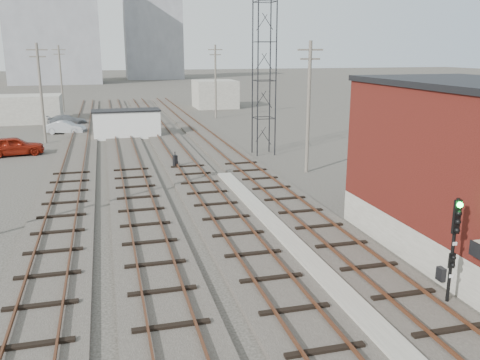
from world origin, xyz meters
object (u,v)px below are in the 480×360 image
object	(u,v)px
car_silver	(66,127)
car_grey	(67,120)
switch_stand	(175,161)
site_trailer	(127,124)
signal_mast	(454,246)
car_red	(14,146)

from	to	relation	value
car_silver	car_grey	bearing A→B (deg)	18.31
switch_stand	site_trailer	world-z (taller)	site_trailer
signal_mast	car_grey	bearing A→B (deg)	107.51
site_trailer	car_silver	world-z (taller)	site_trailer
signal_mast	car_silver	world-z (taller)	signal_mast
signal_mast	car_grey	size ratio (longest dim) A/B	0.88
car_red	site_trailer	bearing A→B (deg)	-64.30
switch_stand	car_silver	xyz separation A→B (m)	(-8.69, 18.78, 0.09)
site_trailer	car_grey	world-z (taller)	site_trailer
signal_mast	car_silver	bearing A→B (deg)	109.51
switch_stand	car_silver	size ratio (longest dim) A/B	0.30
car_red	car_grey	bearing A→B (deg)	-20.16
car_red	car_silver	world-z (taller)	car_red
car_grey	car_red	bearing A→B (deg)	154.33
signal_mast	car_grey	xyz separation A→B (m)	(-14.92, 47.31, -1.58)
signal_mast	switch_stand	world-z (taller)	signal_mast
car_grey	signal_mast	bearing A→B (deg)	-177.26
car_silver	car_grey	size ratio (longest dim) A/B	0.91
signal_mast	car_red	bearing A→B (deg)	120.30
car_grey	car_silver	bearing A→B (deg)	167.26
car_silver	car_grey	distance (m)	5.78
car_red	car_grey	xyz separation A→B (m)	(3.15, 16.37, -0.16)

